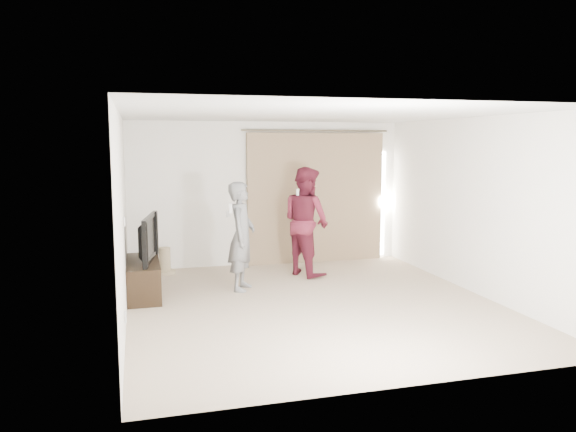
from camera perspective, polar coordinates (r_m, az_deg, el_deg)
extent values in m
plane|color=tan|center=(7.89, 2.60, -8.94)|extent=(5.50, 5.50, 0.00)
cube|color=white|center=(10.26, -2.05, 2.30)|extent=(5.00, 0.04, 2.60)
cube|color=white|center=(7.26, -16.47, -0.18)|extent=(0.04, 5.50, 2.60)
cube|color=silver|center=(7.67, -16.27, -0.53)|extent=(0.02, 0.08, 0.12)
cube|color=silver|center=(6.59, -16.17, -9.85)|extent=(0.02, 0.08, 0.12)
cube|color=silver|center=(7.57, 2.72, 10.29)|extent=(5.00, 5.50, 0.01)
cube|color=#8D7056|center=(10.44, 2.86, 1.84)|extent=(2.60, 0.10, 2.40)
cylinder|color=#695F4A|center=(10.39, 2.90, 8.65)|extent=(2.80, 0.03, 0.03)
cube|color=white|center=(10.99, 9.55, 1.24)|extent=(0.08, 0.04, 2.00)
cube|color=black|center=(8.51, -14.47, -6.15)|extent=(0.46, 1.33, 0.51)
imported|color=black|center=(8.40, -14.61, -2.22)|extent=(0.35, 1.17, 0.67)
cylinder|color=tan|center=(9.86, -12.36, -5.58)|extent=(0.34, 0.34, 0.06)
cylinder|color=tan|center=(9.81, -12.40, -4.29)|extent=(0.19, 0.19, 0.40)
imported|color=slate|center=(8.49, -4.73, -2.05)|extent=(0.60, 0.71, 1.65)
cube|color=silver|center=(8.30, -5.86, 0.78)|extent=(0.04, 0.04, 0.14)
cube|color=silver|center=(8.53, -6.09, 0.21)|extent=(0.05, 0.05, 0.09)
imported|color=maroon|center=(9.43, 1.85, -0.53)|extent=(0.99, 1.09, 1.83)
cube|color=silver|center=(9.23, 0.97, 2.34)|extent=(0.04, 0.04, 0.14)
cube|color=silver|center=(9.45, 0.60, 1.72)|extent=(0.05, 0.05, 0.09)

